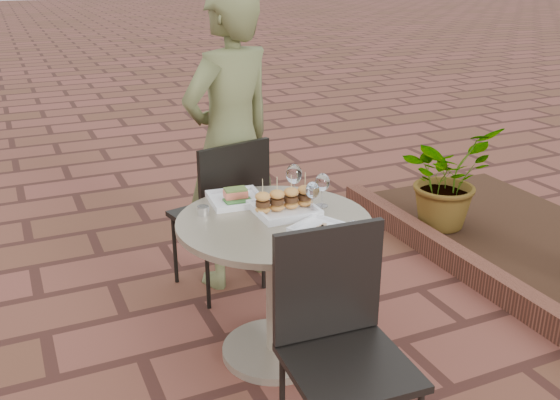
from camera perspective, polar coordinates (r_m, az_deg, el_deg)
name	(u,v)px	position (r m, az deg, el deg)	size (l,w,h in m)	color
ground	(251,384)	(3.02, -2.68, -16.48)	(60.00, 60.00, 0.00)	brown
cafe_table	(274,267)	(2.96, -0.53, -6.16)	(0.90, 0.90, 0.73)	gray
chair_far	(225,205)	(3.52, -5.01, -0.47)	(0.53, 0.53, 0.93)	black
chair_near	(339,330)	(2.39, 5.41, -11.79)	(0.47, 0.47, 0.93)	black
diner	(231,141)	(3.58, -4.53, 5.38)	(0.64, 0.42, 1.74)	brown
plate_salmon	(236,198)	(3.06, -4.06, 0.18)	(0.27, 0.27, 0.07)	white
plate_sliders	(284,203)	(2.92, 0.38, -0.31)	(0.29, 0.28, 0.18)	white
plate_tuna	(321,229)	(2.73, 3.77, -2.67)	(0.29, 0.29, 0.03)	white
wine_glass_right	(313,191)	(2.89, 2.99, 0.83)	(0.07, 0.07, 0.15)	white
wine_glass_mid	(294,175)	(3.03, 1.29, 2.31)	(0.08, 0.08, 0.19)	white
wine_glass_far	(322,183)	(2.97, 3.90, 1.54)	(0.07, 0.07, 0.17)	white
steel_ramekin	(203,211)	(2.92, -7.04, -0.97)	(0.06, 0.06, 0.04)	silver
cutlery_set	(360,229)	(2.78, 7.32, -2.61)	(0.08, 0.19, 0.00)	silver
planter_curb	(480,275)	(3.95, 17.83, -6.52)	(0.12, 3.00, 0.15)	brown
potted_plant_a	(446,177)	(4.50, 14.94, 2.05)	(0.65, 0.56, 0.72)	#33662D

